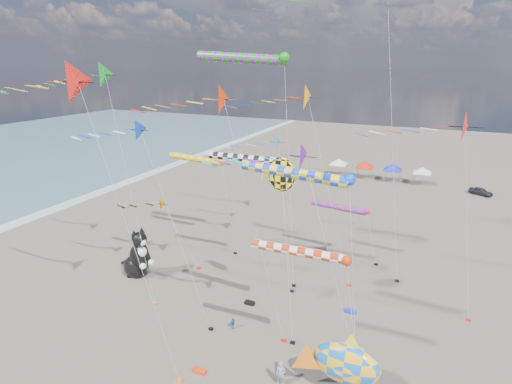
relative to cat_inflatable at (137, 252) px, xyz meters
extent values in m
cone|color=#149126|center=(1.41, -3.44, 17.23)|extent=(2.19, 2.34, 2.42)
cylinder|color=#B2B2B2|center=(3.07, -3.44, 7.24)|extent=(3.34, 0.02, 19.97)
cube|color=black|center=(4.73, -3.44, -2.64)|extent=(0.36, 0.24, 0.20)
cone|color=#FF2C03|center=(13.52, -3.26, 15.70)|extent=(2.17, 2.32, 2.39)
cylinder|color=#B2B2B2|center=(15.32, -3.26, 6.48)|extent=(3.62, 0.02, 18.45)
cube|color=black|center=(17.12, -3.26, -2.64)|extent=(0.36, 0.24, 0.20)
cone|color=orange|center=(2.52, 3.85, 4.26)|extent=(1.41, 1.51, 1.55)
cylinder|color=#B2B2B2|center=(3.63, 3.85, 0.76)|extent=(2.24, 0.02, 7.01)
cube|color=black|center=(4.74, 3.85, -2.64)|extent=(0.36, 0.24, 0.20)
cone|color=#0E36B5|center=(7.43, -4.43, 13.36)|extent=(1.65, 1.76, 1.82)
cylinder|color=#B2B2B2|center=(9.30, -4.43, 5.31)|extent=(3.77, 0.02, 16.10)
cube|color=black|center=(11.17, -4.43, -2.64)|extent=(0.36, 0.24, 0.20)
cone|color=red|center=(28.50, 5.71, 13.61)|extent=(2.50, 2.68, 2.76)
cylinder|color=#B2B2B2|center=(29.46, 5.71, 5.44)|extent=(1.95, 0.02, 16.35)
cube|color=black|center=(30.42, 5.71, -2.64)|extent=(0.36, 0.24, 0.20)
cone|color=#5E158B|center=(20.57, -6.60, 13.00)|extent=(1.69, 1.81, 1.87)
cylinder|color=#B2B2B2|center=(22.32, -6.60, 5.13)|extent=(3.53, 0.02, 15.75)
cone|color=#2397CF|center=(10.51, 12.53, 9.71)|extent=(1.81, 1.94, 2.00)
cylinder|color=#B2B2B2|center=(11.53, 12.53, 3.48)|extent=(2.07, 0.02, 12.45)
cube|color=black|center=(12.55, 12.53, -2.64)|extent=(0.36, 0.24, 0.20)
cylinder|color=#B2B2B2|center=(22.40, 9.88, 10.76)|extent=(3.63, 0.02, 27.00)
cube|color=black|center=(24.20, 9.88, -2.64)|extent=(0.36, 0.24, 0.20)
cone|color=red|center=(8.97, -10.13, 17.13)|extent=(2.42, 2.59, 2.67)
cylinder|color=#B2B2B2|center=(10.53, -10.13, 7.20)|extent=(3.14, 0.02, 19.87)
cube|color=black|center=(12.09, -10.13, -2.64)|extent=(0.36, 0.24, 0.20)
cone|color=orange|center=(16.35, 7.04, 15.30)|extent=(2.36, 2.53, 2.60)
cylinder|color=#B2B2B2|center=(18.19, 7.04, 6.28)|extent=(3.70, 0.02, 18.04)
cube|color=black|center=(20.02, 7.04, -2.64)|extent=(0.36, 0.24, 0.20)
cylinder|color=orange|center=(1.81, 8.58, 7.95)|extent=(6.69, 0.69, 0.69)
sphere|color=orange|center=(5.16, 8.58, 7.95)|extent=(0.73, 0.73, 0.73)
cylinder|color=#B2B2B2|center=(5.91, 8.58, 2.61)|extent=(1.52, 0.02, 10.69)
cube|color=black|center=(6.66, 8.58, -2.64)|extent=(0.36, 0.24, 0.20)
cylinder|color=#188419|center=(9.56, 4.74, 18.50)|extent=(8.09, 0.90, 0.90)
sphere|color=#188419|center=(13.60, 4.74, 18.50)|extent=(0.94, 0.94, 0.94)
cylinder|color=#B2B2B2|center=(14.35, 4.74, 7.88)|extent=(1.52, 0.02, 21.24)
cube|color=black|center=(15.10, 4.74, -2.64)|extent=(0.36, 0.24, 0.20)
cylinder|color=black|center=(10.31, 3.73, 9.88)|extent=(6.95, 0.67, 0.67)
sphere|color=black|center=(13.78, 3.73, 9.88)|extent=(0.70, 0.70, 0.70)
cylinder|color=#B2B2B2|center=(14.53, 3.73, 3.57)|extent=(1.52, 0.02, 12.62)
cube|color=black|center=(15.28, 3.73, -2.64)|extent=(0.36, 0.24, 0.20)
cylinder|color=blue|center=(17.92, -4.55, 11.40)|extent=(7.21, 0.73, 0.73)
sphere|color=blue|center=(21.53, -4.55, 11.40)|extent=(0.77, 0.77, 0.77)
cylinder|color=#B2B2B2|center=(22.28, -4.55, 4.33)|extent=(1.52, 0.02, 14.14)
cube|color=black|center=(23.03, -4.55, -2.64)|extent=(0.36, 0.24, 0.20)
cylinder|color=#F11141|center=(17.26, 12.55, 3.26)|extent=(6.00, 0.67, 0.67)
sphere|color=#F11141|center=(20.26, 12.55, 3.26)|extent=(0.70, 0.70, 0.70)
cylinder|color=#B2B2B2|center=(21.01, 12.55, 0.26)|extent=(1.52, 0.02, 6.01)
cube|color=black|center=(21.76, 12.55, -2.64)|extent=(0.36, 0.24, 0.20)
cylinder|color=red|center=(19.03, -6.37, 6.91)|extent=(6.08, 0.62, 0.62)
sphere|color=red|center=(22.07, -6.37, 6.91)|extent=(0.65, 0.65, 0.65)
cylinder|color=#B2B2B2|center=(22.82, -6.37, 2.09)|extent=(1.52, 0.02, 9.65)
ellipsoid|color=yellow|center=(15.83, -1.22, 10.21)|extent=(2.20, 0.40, 2.64)
cone|color=yellow|center=(14.33, -1.22, 10.21)|extent=(0.12, 1.80, 1.80)
cylinder|color=#B2B2B2|center=(16.83, -2.22, 3.74)|extent=(2.03, 2.03, 12.95)
cube|color=black|center=(17.83, -3.22, -2.64)|extent=(0.36, 0.24, 0.20)
ellipsoid|color=blue|center=(22.61, -6.78, -0.03)|extent=(4.68, 3.07, 2.90)
cone|color=orange|center=(20.09, -6.78, -0.03)|extent=(2.05, 0.81, 2.13)
cone|color=yellow|center=(22.80, -6.78, 1.42)|extent=(1.49, 0.60, 1.55)
imported|color=#8C8EA0|center=(18.49, -7.54, -1.80)|extent=(0.74, 0.53, 1.87)
imported|color=#1D8A26|center=(20.66, -4.23, -2.22)|extent=(0.56, 0.47, 1.03)
imported|color=#1D4C98|center=(12.73, -3.52, -2.23)|extent=(0.51, 0.64, 1.02)
cube|color=#1533D9|center=(21.08, 2.72, -2.59)|extent=(0.90, 0.44, 0.30)
cube|color=red|center=(12.89, -8.86, -2.59)|extent=(0.90, 0.44, 0.30)
cube|color=black|center=(12.48, 0.18, -2.59)|extent=(0.90, 0.44, 0.30)
cube|color=white|center=(9.32, 46.52, -0.49)|extent=(3.00, 3.00, 0.15)
pyramid|color=white|center=(9.32, 46.52, 0.56)|extent=(4.20, 4.20, 1.00)
cylinder|color=#999999|center=(8.02, 45.22, -1.64)|extent=(0.08, 0.08, 2.20)
cylinder|color=#999999|center=(10.62, 45.22, -1.64)|extent=(0.08, 0.08, 2.20)
cylinder|color=#999999|center=(8.02, 47.82, -1.64)|extent=(0.08, 0.08, 2.20)
cylinder|color=#999999|center=(10.62, 47.82, -1.64)|extent=(0.08, 0.08, 2.20)
cube|color=red|center=(14.32, 46.52, -0.49)|extent=(3.00, 3.00, 0.15)
pyramid|color=red|center=(14.32, 46.52, 0.56)|extent=(4.20, 4.20, 1.00)
cylinder|color=#999999|center=(13.02, 45.22, -1.64)|extent=(0.08, 0.08, 2.20)
cylinder|color=#999999|center=(15.62, 45.22, -1.64)|extent=(0.08, 0.08, 2.20)
cylinder|color=#999999|center=(13.02, 47.82, -1.64)|extent=(0.08, 0.08, 2.20)
cylinder|color=#999999|center=(15.62, 47.82, -1.64)|extent=(0.08, 0.08, 2.20)
cube|color=#162BDF|center=(19.32, 46.52, -0.49)|extent=(3.00, 3.00, 0.15)
pyramid|color=#162BDF|center=(19.32, 46.52, 0.56)|extent=(4.20, 4.20, 1.00)
cylinder|color=#999999|center=(18.02, 45.22, -1.64)|extent=(0.08, 0.08, 2.20)
cylinder|color=#999999|center=(20.62, 45.22, -1.64)|extent=(0.08, 0.08, 2.20)
cylinder|color=#999999|center=(18.02, 47.82, -1.64)|extent=(0.08, 0.08, 2.20)
cylinder|color=#999999|center=(20.62, 47.82, -1.64)|extent=(0.08, 0.08, 2.20)
cube|color=silver|center=(24.32, 46.52, -0.49)|extent=(3.00, 3.00, 0.15)
pyramid|color=silver|center=(24.32, 46.52, 0.56)|extent=(4.20, 4.20, 1.00)
cylinder|color=#999999|center=(23.02, 45.22, -1.64)|extent=(0.08, 0.08, 2.20)
cylinder|color=#999999|center=(25.62, 45.22, -1.64)|extent=(0.08, 0.08, 2.20)
cylinder|color=#999999|center=(23.02, 47.82, -1.64)|extent=(0.08, 0.08, 2.20)
cylinder|color=#999999|center=(25.62, 47.82, -1.64)|extent=(0.08, 0.08, 2.20)
imported|color=#26262D|center=(33.68, 44.52, -2.11)|extent=(3.90, 3.07, 1.24)
camera|label=1|loc=(26.06, -27.97, 18.12)|focal=28.00mm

